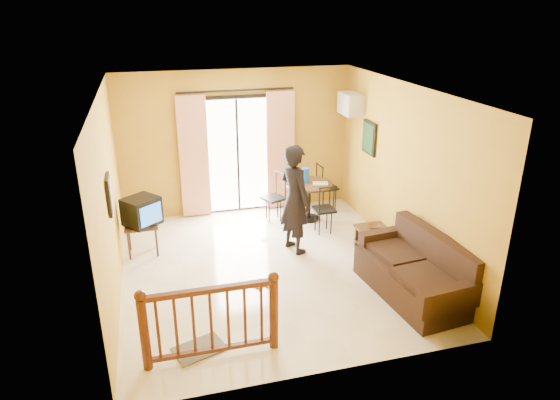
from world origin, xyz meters
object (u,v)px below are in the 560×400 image
object	(u,v)px
dining_table	(309,191)
sofa	(416,273)
coffee_table	(378,241)
standing_person	(295,199)
television	(142,211)

from	to	relation	value
dining_table	sofa	size ratio (longest dim) A/B	0.44
coffee_table	standing_person	size ratio (longest dim) A/B	0.50
coffee_table	standing_person	xyz separation A→B (m)	(-1.27, 0.57, 0.65)
sofa	coffee_table	bearing A→B (deg)	84.37
dining_table	coffee_table	distance (m)	1.88
coffee_table	standing_person	world-z (taller)	standing_person
sofa	standing_person	xyz separation A→B (m)	(-1.28, 1.80, 0.58)
television	sofa	size ratio (longest dim) A/B	0.34
television	sofa	bearing A→B (deg)	-70.15
dining_table	coffee_table	xyz separation A→B (m)	(0.63, -1.74, -0.31)
television	dining_table	bearing A→B (deg)	-26.48
coffee_table	standing_person	distance (m)	1.54
sofa	standing_person	distance (m)	2.28
dining_table	standing_person	bearing A→B (deg)	-118.55
dining_table	standing_person	size ratio (longest dim) A/B	0.48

